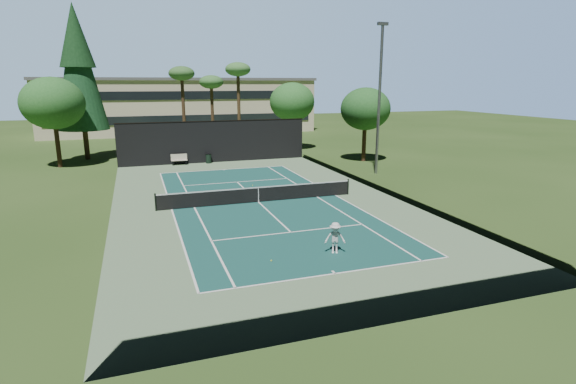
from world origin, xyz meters
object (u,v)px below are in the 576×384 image
object	(u,v)px
tennis_ball_d	(209,194)
park_bench	(179,159)
player	(335,238)
trash_bin	(209,158)
tennis_net	(258,194)
tennis_ball_b	(193,200)
tennis_ball_c	(253,185)
tennis_ball_a	(271,261)

from	to	relation	value
tennis_ball_d	park_bench	distance (m)	12.59
player	trash_bin	bearing A→B (deg)	114.65
player	park_bench	size ratio (longest dim) A/B	0.97
tennis_ball_d	park_bench	world-z (taller)	park_bench
tennis_net	tennis_ball_b	world-z (taller)	tennis_net
tennis_net	park_bench	bearing A→B (deg)	102.64
tennis_net	tennis_ball_b	distance (m)	4.41
tennis_net	trash_bin	distance (m)	15.66
tennis_net	player	bearing A→B (deg)	-84.45
player	tennis_ball_c	xyz separation A→B (m)	(-0.12, 14.57, -0.69)
player	tennis_ball_c	world-z (taller)	player
tennis_ball_d	tennis_ball_a	bearing A→B (deg)	-87.13
player	trash_bin	xyz separation A→B (m)	(-1.69, 25.41, -0.25)
tennis_ball_a	tennis_ball_b	distance (m)	11.86
tennis_ball_d	player	bearing A→B (deg)	-74.07
tennis_net	park_bench	distance (m)	16.03
player	trash_bin	size ratio (longest dim) A/B	1.54
player	tennis_ball_b	bearing A→B (deg)	133.53
player	tennis_ball_c	size ratio (longest dim) A/B	19.37
tennis_ball_d	trash_bin	size ratio (longest dim) A/B	0.08
tennis_ball_d	tennis_ball_b	bearing A→B (deg)	-136.20
tennis_ball_c	trash_bin	world-z (taller)	trash_bin
player	tennis_ball_c	distance (m)	14.58
tennis_ball_b	tennis_ball_c	size ratio (longest dim) A/B	0.85
tennis_net	tennis_ball_c	xyz separation A→B (m)	(0.83, 4.80, -0.52)
tennis_ball_a	tennis_ball_b	bearing A→B (deg)	99.04
trash_bin	tennis_ball_c	bearing A→B (deg)	-81.75
tennis_net	player	world-z (taller)	player
player	tennis_ball_b	xyz separation A→B (m)	(-4.89, 11.69, -0.70)
tennis_ball_c	tennis_ball_b	bearing A→B (deg)	-148.86
tennis_net	tennis_ball_d	bearing A→B (deg)	131.37
tennis_ball_b	tennis_ball_d	bearing A→B (deg)	43.80
tennis_ball_d	park_bench	size ratio (longest dim) A/B	0.05
player	tennis_ball_d	distance (m)	13.39
tennis_ball_d	tennis_net	bearing A→B (deg)	-48.63
player	tennis_ball_a	bearing A→B (deg)	-158.69
tennis_ball_a	tennis_ball_c	bearing A→B (deg)	78.75
tennis_ball_b	park_bench	world-z (taller)	park_bench
tennis_ball_a	tennis_ball_d	world-z (taller)	same
tennis_ball_b	trash_bin	world-z (taller)	trash_bin
park_bench	tennis_ball_c	bearing A→B (deg)	-68.19
tennis_ball_c	park_bench	world-z (taller)	park_bench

